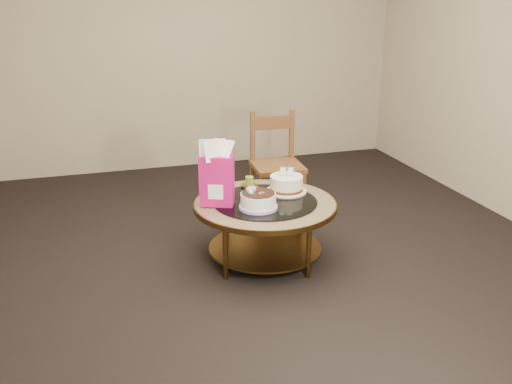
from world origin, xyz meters
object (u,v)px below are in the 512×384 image
object	(u,v)px
cream_cake	(286,184)
dining_chair	(276,164)
gift_bag	(217,174)
coffee_table	(265,212)
decorated_cake	(258,201)

from	to	relation	value
cream_cake	dining_chair	distance (m)	0.72
gift_bag	coffee_table	bearing A→B (deg)	16.14
cream_cake	coffee_table	bearing A→B (deg)	-126.60
coffee_table	dining_chair	world-z (taller)	dining_chair
coffee_table	cream_cake	size ratio (longest dim) A/B	3.38
coffee_table	cream_cake	distance (m)	0.29
gift_bag	dining_chair	bearing A→B (deg)	71.13
coffee_table	gift_bag	bearing A→B (deg)	173.64
coffee_table	dining_chair	distance (m)	0.93
decorated_cake	dining_chair	xyz separation A→B (m)	(0.46, 0.96, -0.06)
decorated_cake	dining_chair	world-z (taller)	dining_chair
decorated_cake	gift_bag	xyz separation A→B (m)	(-0.25, 0.15, 0.18)
coffee_table	cream_cake	bearing A→B (deg)	34.69
dining_chair	coffee_table	bearing A→B (deg)	-110.44
cream_cake	gift_bag	distance (m)	0.59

